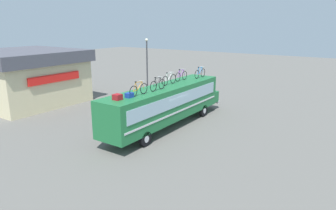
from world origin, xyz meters
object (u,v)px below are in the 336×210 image
object	(u,v)px
bus	(167,103)
rooftop_bicycle_3	(169,79)
luggage_bag_1	(117,97)
luggage_bag_2	(129,95)
rooftop_bicycle_4	(181,76)
rooftop_bicycle_1	(139,89)
rooftop_bicycle_2	(158,85)
rooftop_bicycle_5	(200,73)
street_lamp	(147,65)

from	to	relation	value
bus	rooftop_bicycle_3	bearing A→B (deg)	15.55
bus	luggage_bag_1	xyz separation A→B (m)	(-5.04, 0.04, 1.41)
luggage_bag_2	rooftop_bicycle_4	distance (m)	6.67
bus	rooftop_bicycle_3	xyz separation A→B (m)	(0.55, 0.15, 1.63)
rooftop_bicycle_1	rooftop_bicycle_4	bearing A→B (deg)	5.51
luggage_bag_2	rooftop_bicycle_2	distance (m)	2.67
rooftop_bicycle_1	rooftop_bicycle_5	xyz separation A→B (m)	(7.92, -0.02, 0.00)
bus	rooftop_bicycle_3	distance (m)	1.73
luggage_bag_1	rooftop_bicycle_5	xyz separation A→B (m)	(9.50, -0.33, 0.22)
rooftop_bicycle_5	street_lamp	size ratio (longest dim) A/B	0.29
rooftop_bicycle_1	rooftop_bicycle_3	xyz separation A→B (m)	(4.00, 0.42, 0.00)
bus	rooftop_bicycle_5	distance (m)	4.76
luggage_bag_2	rooftop_bicycle_5	xyz separation A→B (m)	(8.65, -0.16, 0.25)
rooftop_bicycle_5	luggage_bag_1	bearing A→B (deg)	177.99
rooftop_bicycle_2	bus	bearing A→B (deg)	12.05
rooftop_bicycle_3	luggage_bag_2	bearing A→B (deg)	-176.49
luggage_bag_1	rooftop_bicycle_1	xyz separation A→B (m)	(1.59, -0.31, 0.22)
rooftop_bicycle_2	rooftop_bicycle_5	xyz separation A→B (m)	(6.00, 0.03, 0.01)
bus	luggage_bag_1	size ratio (longest dim) A/B	27.46
rooftop_bicycle_2	rooftop_bicycle_4	size ratio (longest dim) A/B	0.98
rooftop_bicycle_2	luggage_bag_1	bearing A→B (deg)	174.03
rooftop_bicycle_4	rooftop_bicycle_5	bearing A→B (deg)	-16.50
rooftop_bicycle_2	street_lamp	size ratio (longest dim) A/B	0.27
luggage_bag_1	luggage_bag_2	bearing A→B (deg)	-11.71
bus	rooftop_bicycle_2	xyz separation A→B (m)	(-1.53, -0.33, 1.63)
rooftop_bicycle_2	street_lamp	world-z (taller)	street_lamp
rooftop_bicycle_1	rooftop_bicycle_3	world-z (taller)	rooftop_bicycle_3
rooftop_bicycle_1	rooftop_bicycle_2	size ratio (longest dim) A/B	1.03
rooftop_bicycle_1	rooftop_bicycle_5	world-z (taller)	rooftop_bicycle_5
street_lamp	rooftop_bicycle_4	bearing A→B (deg)	-121.43
luggage_bag_1	rooftop_bicycle_5	distance (m)	9.51
luggage_bag_2	rooftop_bicycle_5	size ratio (longest dim) A/B	0.28
rooftop_bicycle_4	street_lamp	world-z (taller)	street_lamp
luggage_bag_2	street_lamp	distance (m)	12.83
luggage_bag_2	rooftop_bicycle_3	size ratio (longest dim) A/B	0.27
luggage_bag_2	rooftop_bicycle_5	world-z (taller)	rooftop_bicycle_5
bus	rooftop_bicycle_2	bearing A→B (deg)	-167.95
rooftop_bicycle_3	rooftop_bicycle_4	bearing A→B (deg)	4.37
rooftop_bicycle_2	rooftop_bicycle_4	world-z (taller)	rooftop_bicycle_2
luggage_bag_1	rooftop_bicycle_2	world-z (taller)	rooftop_bicycle_2
bus	rooftop_bicycle_5	bearing A→B (deg)	-3.76
bus	rooftop_bicycle_1	size ratio (longest dim) A/B	7.54
rooftop_bicycle_3	rooftop_bicycle_4	size ratio (longest dim) A/B	1.04
luggage_bag_1	rooftop_bicycle_1	bearing A→B (deg)	-11.09
rooftop_bicycle_1	rooftop_bicycle_5	bearing A→B (deg)	-0.16
rooftop_bicycle_4	rooftop_bicycle_2	bearing A→B (deg)	-171.09
rooftop_bicycle_2	rooftop_bicycle_3	distance (m)	2.14
luggage_bag_1	street_lamp	xyz separation A→B (m)	(11.56, 6.90, 0.18)
street_lamp	rooftop_bicycle_3	bearing A→B (deg)	-131.35
rooftop_bicycle_5	street_lamp	world-z (taller)	street_lamp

